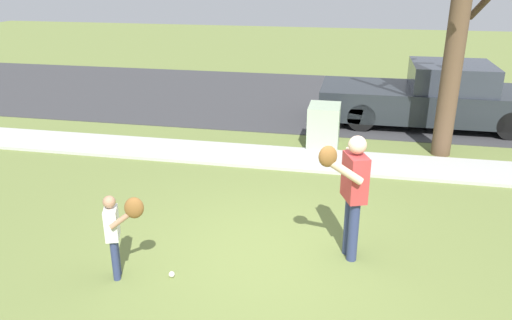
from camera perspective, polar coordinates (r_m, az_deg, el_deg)
name	(u,v)px	position (r m, az deg, el deg)	size (l,w,h in m)	color
ground_plane	(302,162)	(9.81, 5.33, -0.28)	(48.00, 48.00, 0.00)	olive
sidewalk_strip	(303,159)	(9.89, 5.40, 0.09)	(36.00, 1.20, 0.06)	#B2B2AD
road_surface	(322,99)	(14.66, 7.59, 6.89)	(36.00, 6.80, 0.02)	#38383A
person_adult	(352,186)	(6.32, 10.86, -2.89)	(0.63, 0.78, 1.67)	navy
person_child	(117,226)	(6.14, -15.55, -7.22)	(0.57, 0.37, 1.13)	navy
baseball	(172,274)	(6.38, -9.61, -12.76)	(0.07, 0.07, 0.07)	white
utility_cabinet	(324,126)	(10.58, 7.74, 3.83)	(0.64, 0.79, 0.91)	#9EB293
street_tree_near	(458,26)	(10.33, 22.11, 14.02)	(1.84, 1.88, 4.78)	brown
parked_pickup_dark	(435,98)	(12.72, 19.75, 6.73)	(5.20, 1.95, 1.48)	#23282D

